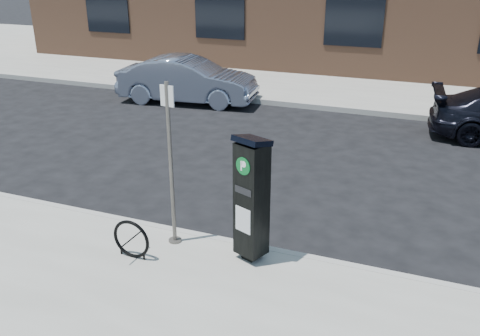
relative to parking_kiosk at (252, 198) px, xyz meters
The scene contains 8 objects.
ground 1.40m from the parking_kiosk, 156.53° to the left, with size 120.00×120.00×0.00m, color black.
sidewalk_far 14.41m from the parking_kiosk, 93.23° to the left, with size 60.00×12.00×0.15m, color gray.
curb_near 1.34m from the parking_kiosk, 157.74° to the left, with size 60.00×0.12×0.16m, color #9E9B93.
curb_far 8.47m from the parking_kiosk, 95.52° to the left, with size 60.00×0.12×0.16m, color #9E9B93.
parking_kiosk is the anchor object (origin of this frame).
sign_pole 1.25m from the parking_kiosk, behind, with size 0.21×0.19×2.42m.
bike_rack 1.80m from the parking_kiosk, 159.45° to the right, with size 0.58×0.07×0.58m.
car_silver 9.18m from the parking_kiosk, 122.31° to the left, with size 1.45×4.15×1.37m, color gray.
Camera 1 is at (2.91, -6.14, 4.06)m, focal length 38.00 mm.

